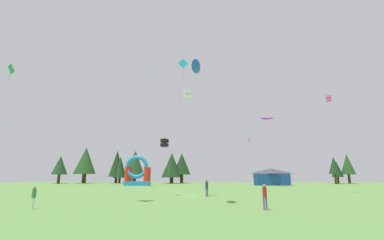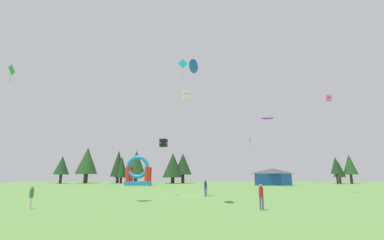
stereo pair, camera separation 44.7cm
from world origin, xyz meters
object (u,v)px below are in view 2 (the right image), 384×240
Objects in this scene: kite_pink_box at (329,98)px; kite_green_diamond at (10,71)px; kite_purple_parafoil at (268,118)px; person_near_camera at (31,195)px; kite_cyan_diamond at (183,65)px; inflatable_orange_dome at (138,174)px; person_left_edge at (206,187)px; kite_black_box at (164,143)px; kite_white_box at (186,95)px; festival_tent at (272,177)px; kite_blue_parafoil at (194,67)px; kite_red_diamond at (250,140)px; person_midfield at (261,194)px.

kite_pink_box is 0.79× the size of kite_green_diamond.
person_near_camera is (-25.58, -34.37, -12.93)m from kite_purple_parafoil.
inflatable_orange_dome is at bearing 118.41° from kite_cyan_diamond.
kite_pink_box is 21.51m from person_left_edge.
kite_black_box is 6.41m from kite_white_box.
kite_pink_box is 7.39× the size of person_left_edge.
festival_tent is at bearing 74.21° from kite_purple_parafoil.
kite_white_box is at bearing -9.61° from kite_black_box.
kite_white_box is at bearing 98.42° from kite_blue_parafoil.
kite_red_diamond is (14.06, 22.91, -8.67)m from kite_cyan_diamond.
person_left_edge is at bearing -4.66° from kite_green_diamond.
kite_green_diamond is at bearing -142.13° from kite_red_diamond.
kite_green_diamond is (-39.36, -21.11, 2.20)m from kite_purple_parafoil.
kite_pink_box reaches higher than festival_tent.
kite_cyan_diamond is at bearing 127.96° from person_midfield.
festival_tent is (5.03, 1.72, -8.47)m from kite_red_diamond.
person_left_edge is 0.27× the size of inflatable_orange_dome.
kite_green_diamond is 53.78m from festival_tent.
festival_tent is (30.78, 3.02, -0.53)m from inflatable_orange_dome.
kite_green_diamond reaches higher than person_midfield.
inflatable_orange_dome is at bearing 96.97° from person_left_edge.
person_midfield is at bearing -91.40° from person_left_edge.
inflatable_orange_dome is at bearing 132.53° from person_midfield.
kite_purple_parafoil is 1.31× the size of kite_red_diamond.
kite_white_box is at bearing -124.09° from kite_purple_parafoil.
person_left_edge reaches higher than person_midfield.
kite_cyan_diamond reaches higher than kite_pink_box.
person_midfield is at bearing -129.13° from kite_pink_box.
inflatable_orange_dome is (11.23, 27.45, -13.59)m from kite_green_diamond.
person_midfield is at bearing -62.89° from kite_white_box.
kite_blue_parafoil is at bearing -95.01° from person_near_camera.
inflatable_orange_dome is (-10.01, 28.64, -3.61)m from kite_black_box.
kite_pink_box is at bearing -83.07° from person_near_camera.
kite_red_diamond reaches higher than kite_black_box.
kite_cyan_diamond is 11.52× the size of person_midfield.
inflatable_orange_dome reaches higher than person_left_edge.
kite_black_box is 15.08m from person_near_camera.
kite_black_box is 0.39× the size of kite_green_diamond.
kite_blue_parafoil reaches higher than person_midfield.
kite_cyan_diamond reaches higher than kite_red_diamond.
person_left_edge is at bearing -67.76° from kite_cyan_diamond.
inflatable_orange_dome is 30.93m from festival_tent.
kite_white_box is at bearing 135.02° from person_midfield.
kite_pink_box is 24.40m from person_midfield.
kite_pink_box is 20.11m from kite_white_box.
kite_cyan_diamond is at bearing -127.78° from festival_tent.
kite_blue_parafoil is at bearing -81.84° from kite_cyan_diamond.
inflatable_orange_dome is (-13.91, 37.14, -9.55)m from kite_blue_parafoil.
person_left_edge is (-10.80, -30.89, -9.34)m from kite_red_diamond.
inflatable_orange_dome is (-11.69, 21.61, -16.61)m from kite_cyan_diamond.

